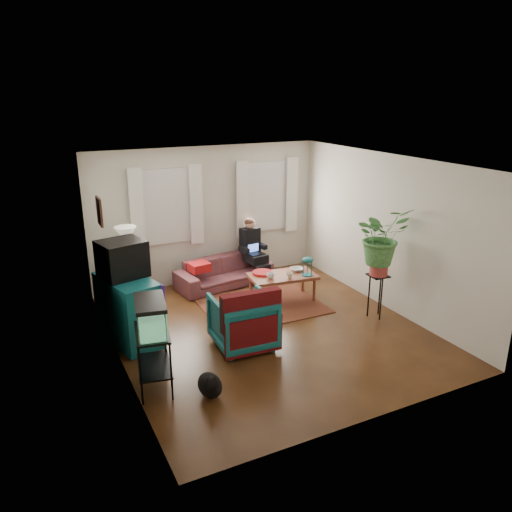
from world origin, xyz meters
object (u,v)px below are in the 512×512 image
side_table (130,282)px  dresser (128,310)px  sofa (224,267)px  plant_stand (377,296)px  armchair (243,319)px  coffee_table (282,287)px  aquarium_stand (154,360)px

side_table → dresser: 1.51m
sofa → plant_stand: plant_stand is taller
armchair → sofa: bearing=-103.4°
coffee_table → sofa: bearing=127.1°
dresser → coffee_table: dresser is taller
sofa → dresser: 2.57m
armchair → plant_stand: bearing=-178.9°
dresser → coffee_table: size_ratio=0.95×
side_table → armchair: 2.59m
dresser → plant_stand: (3.81, -0.97, -0.13)m
aquarium_stand → coffee_table: size_ratio=0.68×
aquarium_stand → coffee_table: 3.27m
sofa → aquarium_stand: 3.56m
sofa → plant_stand: size_ratio=2.50×
dresser → coffee_table: bearing=-7.7°
side_table → aquarium_stand: 2.89m
dresser → coffee_table: 2.80m
dresser → aquarium_stand: (-0.01, -1.41, -0.10)m
plant_stand → aquarium_stand: bearing=-173.4°
armchair → coffee_table: bearing=-134.9°
aquarium_stand → side_table: bearing=93.9°
sofa → plant_stand: bearing=-63.7°
dresser → aquarium_stand: size_ratio=1.40×
aquarium_stand → sofa: bearing=64.0°
sofa → coffee_table: (0.64, -1.13, -0.12)m
armchair → plant_stand: 2.38m
sofa → coffee_table: sofa is taller
side_table → plant_stand: 4.24m
coffee_table → plant_stand: size_ratio=1.58×
sofa → side_table: 1.79m
sofa → dresser: size_ratio=1.67×
aquarium_stand → plant_stand: 3.85m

